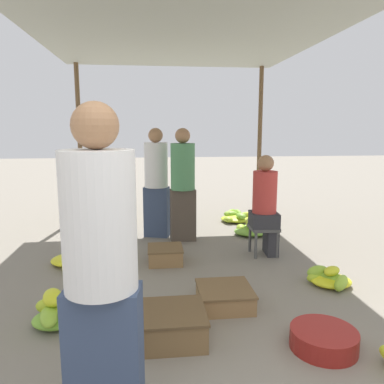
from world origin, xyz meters
name	(u,v)px	position (x,y,z in m)	size (l,w,h in m)	color
canopy_post_back_left	(80,141)	(-1.66, 5.94, 1.36)	(0.08, 0.08, 2.72)	brown
canopy_post_back_right	(260,141)	(1.66, 5.94, 1.36)	(0.08, 0.08, 2.72)	brown
canopy_tarp	(187,17)	(0.00, 3.12, 2.74)	(3.73, 6.04, 0.04)	#9EA399
vendor_foreground	(101,271)	(-0.67, 0.78, 0.89)	(0.40, 0.40, 1.71)	#384766
stool	(263,232)	(1.00, 3.42, 0.30)	(0.34, 0.34, 0.37)	#4C4C4C
vendor_seated	(266,204)	(1.01, 3.42, 0.65)	(0.37, 0.37, 1.27)	#2D2D33
basin_black	(324,339)	(0.81, 1.35, 0.07)	(0.48, 0.48, 0.15)	maroon
banana_pile_left_0	(57,310)	(-1.20, 1.94, 0.12)	(0.46, 0.49, 0.28)	#C5D329
banana_pile_left_1	(75,259)	(-1.32, 3.34, 0.07)	(0.55, 0.72, 0.18)	yellow
banana_pile_left_2	(112,218)	(-1.08, 5.29, 0.08)	(0.53, 0.39, 0.22)	yellow
banana_pile_right_0	(328,278)	(1.38, 2.42, 0.07)	(0.45, 0.48, 0.21)	yellow
banana_pile_right_2	(237,217)	(1.07, 5.17, 0.08)	(0.62, 0.60, 0.18)	#83B935
banana_pile_right_3	(249,229)	(1.07, 4.35, 0.08)	(0.52, 0.57, 0.26)	#CED727
crate_near	(165,255)	(-0.26, 3.27, 0.10)	(0.41, 0.41, 0.19)	olive
crate_mid	(225,297)	(0.23, 2.09, 0.09)	(0.48, 0.48, 0.18)	olive
crate_far	(173,325)	(-0.27, 1.60, 0.12)	(0.50, 0.50, 0.23)	brown
shopper_walking_mid	(183,183)	(0.04, 4.15, 0.83)	(0.36, 0.35, 1.60)	#4C4238
shopper_walking_far	(156,181)	(-0.33, 4.41, 0.83)	(0.42, 0.42, 1.60)	#384766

